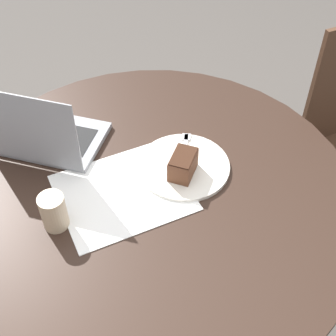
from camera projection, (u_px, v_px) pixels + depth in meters
name	position (u px, v px, depth m)	size (l,w,h in m)	color
ground_plane	(157.00, 314.00, 1.84)	(12.00, 12.00, 0.00)	#4C4742
dining_table	(153.00, 225.00, 1.42)	(1.15, 1.15, 0.75)	black
paper_document	(123.00, 192.00, 1.29)	(0.42, 0.39, 0.00)	white
plate	(184.00, 166.00, 1.35)	(0.27, 0.27, 0.01)	silver
cake_slice	(183.00, 164.00, 1.30)	(0.10, 0.11, 0.07)	brown
fork	(185.00, 149.00, 1.39)	(0.05, 0.17, 0.00)	silver
coffee_glass	(54.00, 212.00, 1.18)	(0.07, 0.07, 0.10)	#C6AD89
laptop	(46.00, 136.00, 1.38)	(0.36, 0.32, 0.25)	gray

